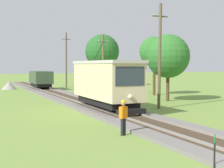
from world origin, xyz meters
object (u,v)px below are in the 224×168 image
red_tram (106,82)px  track_worker (123,116)px  tree_right_near (168,56)px  freight_car (41,79)px  utility_pole_far (66,60)px  utility_pole_mid (103,65)px  utility_pole_near_tram (160,55)px  gravel_pile (9,85)px  trackside_signal_marker (215,149)px  tree_left_far (102,51)px  tree_left_near (154,52)px

red_tram → track_worker: (-2.61, -8.37, -1.21)m
red_tram → tree_right_near: size_ratio=1.32×
red_tram → freight_car: bearing=90.0°
utility_pole_far → utility_pole_mid: bearing=-90.0°
utility_pole_far → track_worker: 35.22m
red_tram → utility_pole_mid: (4.38, 11.17, 1.35)m
red_tram → utility_pole_near_tram: 4.87m
gravel_pile → track_worker: track_worker is taller
trackside_signal_marker → track_worker: track_worker is taller
utility_pole_far → tree_right_near: bearing=-80.2°
utility_pole_far → trackside_signal_marker: 41.06m
freight_car → utility_pole_mid: utility_pole_mid is taller
freight_car → tree_right_near: bearing=-67.4°
tree_left_far → tree_left_near: bearing=-91.6°
utility_pole_mid → tree_left_near: utility_pole_mid is taller
track_worker → utility_pole_far: bearing=-32.1°
gravel_pile → tree_right_near: 25.83m
tree_left_far → freight_car: bearing=-162.3°
utility_pole_mid → trackside_signal_marker: (-6.51, -25.56, -2.87)m
freight_car → utility_pole_far: size_ratio=0.62×
utility_pole_mid → tree_right_near: size_ratio=1.07×
utility_pole_mid → tree_left_near: (5.91, -1.16, 1.49)m
utility_pole_far → tree_right_near: utility_pole_far is taller
utility_pole_mid → utility_pole_far: utility_pole_far is taller
track_worker → tree_left_near: 22.82m
tree_left_near → tree_right_near: size_ratio=1.05×
utility_pole_near_tram → freight_car: bearing=100.3°
utility_pole_near_tram → tree_left_far: (6.40, 27.66, 1.46)m
freight_car → tree_right_near: size_ratio=0.80×
tree_right_near → track_worker: bearing=-131.1°
red_tram → tree_left_near: size_ratio=1.26×
utility_pole_far → gravel_pile: bearing=176.8°
track_worker → tree_left_far: size_ratio=0.21×
tree_left_near → utility_pole_mid: bearing=168.9°
track_worker → utility_pole_mid: bearing=-40.3°
track_worker → tree_left_near: size_ratio=0.26×
tree_left_near → track_worker: bearing=-125.1°
trackside_signal_marker → tree_left_far: 43.75m
red_tram → gravel_pile: red_tram is taller
gravel_pile → tree_right_near: (12.22, -22.45, 3.75)m
trackside_signal_marker → tree_right_near: bearing=60.7°
utility_pole_near_tram → utility_pole_mid: utility_pole_near_tram is taller
utility_pole_far → trackside_signal_marker: utility_pole_far is taller
tree_right_near → tree_left_near: bearing=70.7°
utility_pole_near_tram → track_worker: bearing=-131.8°
red_tram → utility_pole_mid: 12.07m
red_tram → track_worker: bearing=-107.3°
utility_pole_mid → tree_left_far: size_ratio=0.81×
utility_pole_far → tree_left_near: utility_pole_far is taller
utility_pole_far → gravel_pile: size_ratio=3.87×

